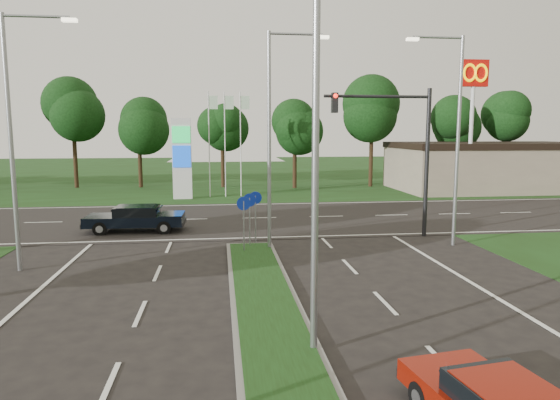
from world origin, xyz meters
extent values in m
cube|color=#193210|center=(0.00, 55.00, 0.00)|extent=(160.00, 50.00, 0.02)
cube|color=black|center=(0.00, 24.00, 0.00)|extent=(160.00, 12.00, 0.02)
cube|color=slate|center=(0.00, 4.00, 0.06)|extent=(2.00, 26.00, 0.12)
cube|color=gray|center=(22.00, 36.00, 2.00)|extent=(16.00, 9.00, 4.00)
cylinder|color=gray|center=(0.80, 6.00, 4.50)|extent=(0.16, 0.16, 9.00)
cylinder|color=gray|center=(0.80, 16.00, 4.50)|extent=(0.16, 0.16, 9.00)
cylinder|color=gray|center=(1.90, 16.00, 8.90)|extent=(2.20, 0.10, 0.10)
cube|color=#FFF2CC|center=(3.00, 16.00, 8.80)|extent=(0.50, 0.22, 0.12)
cylinder|color=gray|center=(-8.50, 14.00, 4.50)|extent=(0.16, 0.16, 9.00)
cylinder|color=gray|center=(-7.40, 14.00, 8.90)|extent=(2.20, 0.10, 0.10)
cube|color=#FFF2CC|center=(-6.30, 14.00, 8.80)|extent=(0.50, 0.22, 0.12)
cylinder|color=gray|center=(9.00, 16.00, 4.50)|extent=(0.16, 0.16, 9.00)
cylinder|color=gray|center=(7.90, 16.00, 8.90)|extent=(2.20, 0.10, 0.10)
cube|color=#FFF2CC|center=(6.80, 16.00, 8.80)|extent=(0.50, 0.22, 0.12)
cylinder|color=black|center=(8.50, 18.00, 3.50)|extent=(0.20, 0.20, 7.00)
cylinder|color=black|center=(6.00, 18.00, 6.60)|extent=(5.00, 0.14, 0.14)
cube|color=black|center=(4.00, 18.00, 6.30)|extent=(0.28, 0.28, 0.90)
sphere|color=#FF190C|center=(4.00, 17.82, 6.60)|extent=(0.20, 0.20, 0.20)
cylinder|color=gray|center=(-0.30, 15.50, 1.10)|extent=(0.06, 0.06, 2.20)
cylinder|color=#0C26A5|center=(-0.30, 15.50, 2.10)|extent=(0.56, 0.04, 0.56)
cylinder|color=gray|center=(0.00, 16.50, 1.10)|extent=(0.06, 0.06, 2.20)
cylinder|color=#0C26A5|center=(0.00, 16.50, 2.10)|extent=(0.56, 0.04, 0.56)
cylinder|color=gray|center=(0.30, 17.20, 1.10)|extent=(0.06, 0.06, 2.20)
cylinder|color=#0C26A5|center=(0.30, 17.20, 2.10)|extent=(0.56, 0.04, 0.56)
cube|color=silver|center=(-4.00, 33.00, 3.00)|extent=(1.40, 0.30, 6.00)
cube|color=#0CA53F|center=(-4.00, 32.82, 4.80)|extent=(1.30, 0.08, 1.20)
cube|color=#0C3FBF|center=(-4.00, 32.82, 3.20)|extent=(1.30, 0.08, 1.60)
cylinder|color=silver|center=(-2.00, 34.00, 4.00)|extent=(0.08, 0.08, 8.00)
cube|color=#B2D8B2|center=(-1.65, 34.00, 7.20)|extent=(0.70, 0.02, 1.00)
cylinder|color=silver|center=(-0.80, 34.00, 4.00)|extent=(0.08, 0.08, 8.00)
cube|color=#B2D8B2|center=(-0.45, 34.00, 7.20)|extent=(0.70, 0.02, 1.00)
cylinder|color=silver|center=(0.40, 34.00, 4.00)|extent=(0.08, 0.08, 8.00)
cube|color=#B2D8B2|center=(0.75, 34.00, 7.20)|extent=(0.70, 0.02, 1.00)
cylinder|color=silver|center=(18.00, 32.00, 5.00)|extent=(0.30, 0.30, 10.00)
cube|color=#BF0C07|center=(18.00, 32.00, 9.40)|extent=(2.20, 0.35, 2.00)
torus|color=#FFC600|center=(17.55, 31.78, 9.40)|extent=(1.06, 0.16, 1.06)
torus|color=#FFC600|center=(18.45, 31.78, 9.40)|extent=(1.06, 0.16, 1.06)
cylinder|color=black|center=(0.00, 40.00, 2.20)|extent=(0.36, 0.36, 4.40)
sphere|color=black|center=(0.00, 40.00, 6.50)|extent=(6.00, 6.00, 6.00)
sphere|color=black|center=(0.30, 39.80, 7.50)|extent=(4.80, 4.80, 4.80)
cube|color=black|center=(3.17, 2.19, 0.88)|extent=(1.62, 1.92, 0.38)
cube|color=maroon|center=(3.17, 2.19, 1.07)|extent=(1.49, 1.60, 0.04)
cylinder|color=black|center=(2.25, 3.40, 0.28)|extent=(0.26, 0.58, 0.56)
cylinder|color=black|center=(3.69, 3.62, 0.28)|extent=(0.26, 0.58, 0.56)
cube|color=black|center=(-5.49, 20.82, 0.60)|extent=(4.82, 2.08, 0.49)
cube|color=black|center=(-5.40, 20.82, 1.06)|extent=(2.14, 1.71, 0.46)
cube|color=black|center=(-5.40, 20.82, 1.29)|extent=(1.76, 1.61, 0.04)
cylinder|color=black|center=(-7.05, 19.97, 0.34)|extent=(0.68, 0.23, 0.67)
cylinder|color=black|center=(-7.00, 21.76, 0.34)|extent=(0.68, 0.23, 0.67)
cylinder|color=black|center=(-3.99, 19.89, 0.34)|extent=(0.68, 0.23, 0.67)
cylinder|color=black|center=(-3.94, 21.68, 0.34)|extent=(0.68, 0.23, 0.67)
camera|label=1|loc=(-1.26, -4.58, 4.98)|focal=32.00mm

